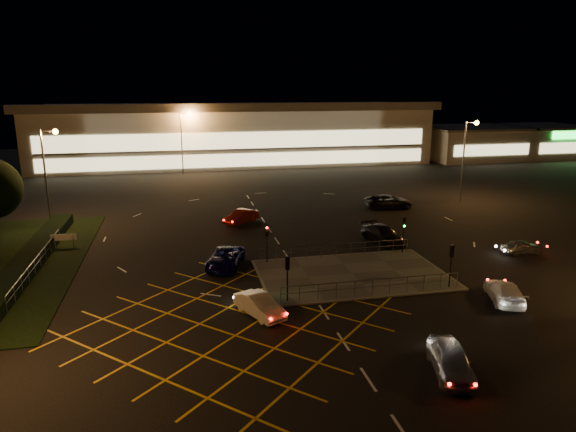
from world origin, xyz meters
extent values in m
plane|color=black|center=(0.00, 0.00, 0.00)|extent=(180.00, 180.00, 0.00)
cube|color=#4C4944|center=(2.00, -2.00, 0.06)|extent=(14.00, 9.00, 0.12)
cube|color=black|center=(-23.00, 6.00, 0.50)|extent=(2.00, 26.00, 1.00)
cube|color=beige|center=(0.00, 62.00, 5.00)|extent=(70.00, 25.00, 10.00)
cube|color=slate|center=(0.00, 62.00, 10.20)|extent=(72.00, 26.50, 0.60)
cube|color=#FFEAA5|center=(0.00, 49.45, 5.00)|extent=(66.00, 0.20, 3.00)
cube|color=#FFEAA5|center=(0.00, 49.45, 1.80)|extent=(66.00, 0.20, 2.20)
cube|color=beige|center=(46.00, 54.00, 3.00)|extent=(18.00, 14.00, 6.00)
cube|color=slate|center=(46.00, 54.00, 6.15)|extent=(18.80, 14.80, 0.40)
cube|color=#FFEAA5|center=(46.00, 46.95, 2.60)|extent=(15.30, 0.20, 2.00)
cube|color=beige|center=(62.00, 54.00, 3.00)|extent=(14.00, 14.00, 6.00)
cube|color=slate|center=(62.00, 54.00, 6.15)|extent=(14.80, 14.80, 0.40)
cube|color=#FFEAA5|center=(62.00, 46.95, 2.60)|extent=(11.90, 0.20, 2.00)
cube|color=#19E533|center=(62.00, 46.85, 5.00)|extent=(7.00, 0.30, 1.40)
cylinder|color=slate|center=(-24.00, 18.00, 5.00)|extent=(0.20, 0.20, 10.00)
cylinder|color=slate|center=(-23.30, 18.00, 9.80)|extent=(1.40, 0.12, 0.12)
sphere|color=orange|center=(-22.60, 18.00, 9.75)|extent=(0.56, 0.56, 0.56)
cylinder|color=slate|center=(24.00, 20.00, 5.00)|extent=(0.20, 0.20, 10.00)
cylinder|color=slate|center=(24.70, 20.00, 9.80)|extent=(1.40, 0.12, 0.12)
sphere|color=orange|center=(25.40, 20.00, 9.75)|extent=(0.56, 0.56, 0.56)
cylinder|color=slate|center=(-10.00, 48.00, 5.00)|extent=(0.20, 0.20, 10.00)
cylinder|color=slate|center=(-9.30, 48.00, 9.80)|extent=(1.40, 0.12, 0.12)
sphere|color=orange|center=(-8.60, 48.00, 9.75)|extent=(0.56, 0.56, 0.56)
cylinder|color=slate|center=(30.00, 50.00, 5.00)|extent=(0.20, 0.20, 10.00)
cylinder|color=slate|center=(30.70, 50.00, 9.80)|extent=(1.40, 0.12, 0.12)
sphere|color=orange|center=(31.40, 50.00, 9.75)|extent=(0.56, 0.56, 0.56)
cylinder|color=black|center=(-4.00, -6.00, 1.62)|extent=(0.10, 0.10, 3.00)
cube|color=black|center=(-4.00, -6.00, 2.82)|extent=(0.28, 0.18, 0.90)
sphere|color=#19FF33|center=(-4.00, -5.87, 2.82)|extent=(0.16, 0.16, 0.16)
cylinder|color=black|center=(8.00, -6.00, 1.62)|extent=(0.10, 0.10, 3.00)
cube|color=black|center=(8.00, -6.00, 2.82)|extent=(0.28, 0.18, 0.90)
sphere|color=#19FF33|center=(8.00, -5.87, 2.82)|extent=(0.16, 0.16, 0.16)
cylinder|color=black|center=(-4.00, 2.00, 1.62)|extent=(0.10, 0.10, 3.00)
cube|color=black|center=(-4.00, 2.00, 2.82)|extent=(0.28, 0.18, 0.90)
sphere|color=#FF0C0C|center=(-4.00, 1.87, 2.82)|extent=(0.16, 0.16, 0.16)
cylinder|color=black|center=(8.00, 2.00, 1.62)|extent=(0.10, 0.10, 3.00)
cube|color=black|center=(8.00, 2.00, 2.82)|extent=(0.28, 0.18, 0.90)
sphere|color=#19FF33|center=(8.00, 1.87, 2.82)|extent=(0.16, 0.16, 0.16)
imported|color=silver|center=(2.28, -16.37, 0.76)|extent=(2.87, 4.77, 1.52)
imported|color=white|center=(-6.15, -7.53, 0.68)|extent=(3.05, 4.35, 1.36)
imported|color=#0C0C48|center=(-7.44, 1.86, 0.73)|extent=(3.92, 5.75, 1.46)
imported|color=black|center=(7.61, 5.50, 0.76)|extent=(3.29, 5.59, 1.52)
imported|color=#9DA0A4|center=(18.10, -0.22, 0.62)|extent=(3.67, 1.53, 1.24)
imported|color=maroon|center=(-4.48, 15.12, 0.71)|extent=(4.19, 4.00, 1.42)
imported|color=black|center=(13.61, 18.28, 0.79)|extent=(5.88, 3.08, 1.58)
imported|color=silver|center=(10.51, -8.86, 0.69)|extent=(3.37, 5.09, 1.37)
camera|label=1|loc=(-10.77, -37.49, 14.35)|focal=32.00mm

